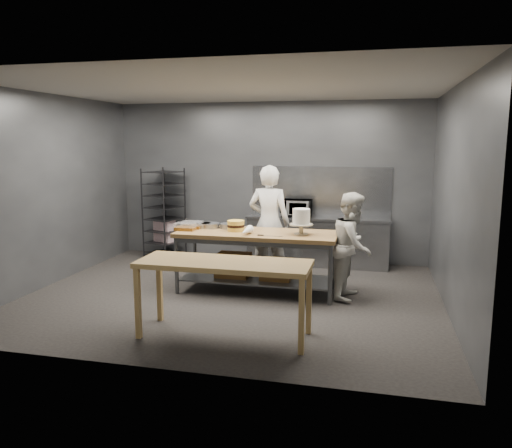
{
  "coord_description": "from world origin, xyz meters",
  "views": [
    {
      "loc": [
        2.0,
        -6.86,
        2.26
      ],
      "look_at": [
        0.3,
        0.24,
        1.05
      ],
      "focal_mm": 35.0,
      "sensor_mm": 36.0,
      "label": 1
    }
  ],
  "objects_px": {
    "speed_rack": "(164,214)",
    "microwave": "(296,208)",
    "chef_behind": "(269,223)",
    "frosted_cake_stand": "(301,219)",
    "near_counter": "(224,269)",
    "layer_cake": "(236,226)",
    "chef_right": "(352,246)",
    "work_table": "(255,254)"
  },
  "relations": [
    {
      "from": "near_counter",
      "to": "frosted_cake_stand",
      "type": "relative_size",
      "value": 5.26
    },
    {
      "from": "chef_right",
      "to": "microwave",
      "type": "xyz_separation_m",
      "value": [
        -1.12,
        1.85,
        0.28
      ]
    },
    {
      "from": "speed_rack",
      "to": "microwave",
      "type": "xyz_separation_m",
      "value": [
        2.59,
        0.08,
        0.19
      ]
    },
    {
      "from": "speed_rack",
      "to": "frosted_cake_stand",
      "type": "xyz_separation_m",
      "value": [
        2.97,
        -1.87,
        0.3
      ]
    },
    {
      "from": "chef_behind",
      "to": "frosted_cake_stand",
      "type": "height_order",
      "value": "chef_behind"
    },
    {
      "from": "speed_rack",
      "to": "frosted_cake_stand",
      "type": "bearing_deg",
      "value": -32.14
    },
    {
      "from": "chef_right",
      "to": "near_counter",
      "type": "bearing_deg",
      "value": 152.42
    },
    {
      "from": "near_counter",
      "to": "chef_behind",
      "type": "distance_m",
      "value": 2.54
    },
    {
      "from": "work_table",
      "to": "speed_rack",
      "type": "relative_size",
      "value": 1.37
    },
    {
      "from": "speed_rack",
      "to": "chef_right",
      "type": "relative_size",
      "value": 1.13
    },
    {
      "from": "work_table",
      "to": "layer_cake",
      "type": "bearing_deg",
      "value": 177.54
    },
    {
      "from": "near_counter",
      "to": "frosted_cake_stand",
      "type": "height_order",
      "value": "frosted_cake_stand"
    },
    {
      "from": "chef_behind",
      "to": "microwave",
      "type": "relative_size",
      "value": 3.49
    },
    {
      "from": "microwave",
      "to": "layer_cake",
      "type": "relative_size",
      "value": 2.1
    },
    {
      "from": "microwave",
      "to": "layer_cake",
      "type": "xyz_separation_m",
      "value": [
        -0.63,
        -1.87,
        -0.05
      ]
    },
    {
      "from": "work_table",
      "to": "layer_cake",
      "type": "relative_size",
      "value": 9.32
    },
    {
      "from": "frosted_cake_stand",
      "to": "layer_cake",
      "type": "height_order",
      "value": "frosted_cake_stand"
    },
    {
      "from": "chef_right",
      "to": "chef_behind",
      "type": "bearing_deg",
      "value": 72.28
    },
    {
      "from": "near_counter",
      "to": "microwave",
      "type": "height_order",
      "value": "microwave"
    },
    {
      "from": "speed_rack",
      "to": "frosted_cake_stand",
      "type": "height_order",
      "value": "speed_rack"
    },
    {
      "from": "speed_rack",
      "to": "chef_behind",
      "type": "relative_size",
      "value": 0.93
    },
    {
      "from": "chef_right",
      "to": "frosted_cake_stand",
      "type": "bearing_deg",
      "value": 106.53
    },
    {
      "from": "speed_rack",
      "to": "microwave",
      "type": "bearing_deg",
      "value": 1.77
    },
    {
      "from": "near_counter",
      "to": "frosted_cake_stand",
      "type": "bearing_deg",
      "value": 70.0
    },
    {
      "from": "chef_behind",
      "to": "near_counter",
      "type": "bearing_deg",
      "value": 94.45
    },
    {
      "from": "near_counter",
      "to": "chef_behind",
      "type": "xyz_separation_m",
      "value": [
        -0.01,
        2.54,
        0.13
      ]
    },
    {
      "from": "chef_right",
      "to": "frosted_cake_stand",
      "type": "distance_m",
      "value": 0.84
    },
    {
      "from": "microwave",
      "to": "layer_cake",
      "type": "distance_m",
      "value": 1.98
    },
    {
      "from": "work_table",
      "to": "chef_right",
      "type": "height_order",
      "value": "chef_right"
    },
    {
      "from": "near_counter",
      "to": "frosted_cake_stand",
      "type": "xyz_separation_m",
      "value": [
        0.64,
        1.75,
        0.34
      ]
    },
    {
      "from": "chef_right",
      "to": "frosted_cake_stand",
      "type": "xyz_separation_m",
      "value": [
        -0.74,
        -0.1,
        0.38
      ]
    },
    {
      "from": "layer_cake",
      "to": "chef_behind",
      "type": "bearing_deg",
      "value": 63.15
    },
    {
      "from": "work_table",
      "to": "near_counter",
      "type": "distance_m",
      "value": 1.83
    },
    {
      "from": "near_counter",
      "to": "speed_rack",
      "type": "xyz_separation_m",
      "value": [
        -2.34,
        3.61,
        0.04
      ]
    },
    {
      "from": "speed_rack",
      "to": "near_counter",
      "type": "bearing_deg",
      "value": -57.11
    },
    {
      "from": "speed_rack",
      "to": "frosted_cake_stand",
      "type": "relative_size",
      "value": 4.61
    },
    {
      "from": "work_table",
      "to": "near_counter",
      "type": "xyz_separation_m",
      "value": [
        0.08,
        -1.81,
        0.24
      ]
    },
    {
      "from": "near_counter",
      "to": "layer_cake",
      "type": "distance_m",
      "value": 1.87
    },
    {
      "from": "chef_right",
      "to": "microwave",
      "type": "height_order",
      "value": "chef_right"
    },
    {
      "from": "chef_right",
      "to": "frosted_cake_stand",
      "type": "height_order",
      "value": "chef_right"
    },
    {
      "from": "chef_right",
      "to": "layer_cake",
      "type": "bearing_deg",
      "value": 99.77
    },
    {
      "from": "speed_rack",
      "to": "microwave",
      "type": "relative_size",
      "value": 3.23
    }
  ]
}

